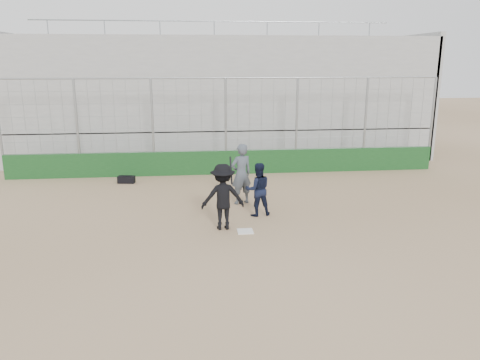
{
  "coord_description": "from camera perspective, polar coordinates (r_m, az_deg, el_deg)",
  "views": [
    {
      "loc": [
        -1.46,
        -12.33,
        4.7
      ],
      "look_at": [
        0.0,
        1.4,
        1.15
      ],
      "focal_mm": 35.0,
      "sensor_mm": 36.0,
      "label": 1
    }
  ],
  "objects": [
    {
      "name": "batter_at_plate",
      "position": [
        13.25,
        -2.11,
        -2.05
      ],
      "size": [
        1.27,
        0.83,
        2.03
      ],
      "color": "black",
      "rests_on": "ground"
    },
    {
      "name": "equipment_bag",
      "position": [
        18.92,
        -13.69,
        0.06
      ],
      "size": [
        0.69,
        0.38,
        0.32
      ],
      "color": "black",
      "rests_on": "ground"
    },
    {
      "name": "umpire",
      "position": [
        15.58,
        0.15,
        0.37
      ],
      "size": [
        0.87,
        0.73,
        1.84
      ],
      "primitive_type": "imported",
      "rotation": [
        0.0,
        0.0,
        3.53
      ],
      "color": "#434B56",
      "rests_on": "ground"
    },
    {
      "name": "ground",
      "position": [
        13.28,
        0.64,
        -6.31
      ],
      "size": [
        90.0,
        90.0,
        0.0
      ],
      "primitive_type": "plane",
      "color": "#7E6144",
      "rests_on": "ground"
    },
    {
      "name": "catcher_crouched",
      "position": [
        14.44,
        2.19,
        -2.23
      ],
      "size": [
        0.91,
        0.76,
        1.14
      ],
      "color": "black",
      "rests_on": "ground"
    },
    {
      "name": "home_plate",
      "position": [
        13.28,
        0.64,
        -6.27
      ],
      "size": [
        0.44,
        0.44,
        0.02
      ],
      "primitive_type": "cube",
      "color": "white",
      "rests_on": "ground"
    },
    {
      "name": "bleachers",
      "position": [
        24.39,
        -2.66,
        10.22
      ],
      "size": [
        20.25,
        6.7,
        6.98
      ],
      "color": "gray",
      "rests_on": "ground"
    },
    {
      "name": "backstop",
      "position": [
        19.75,
        -1.72,
        3.48
      ],
      "size": [
        18.1,
        0.25,
        4.04
      ],
      "color": "#133B17",
      "rests_on": "ground"
    }
  ]
}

